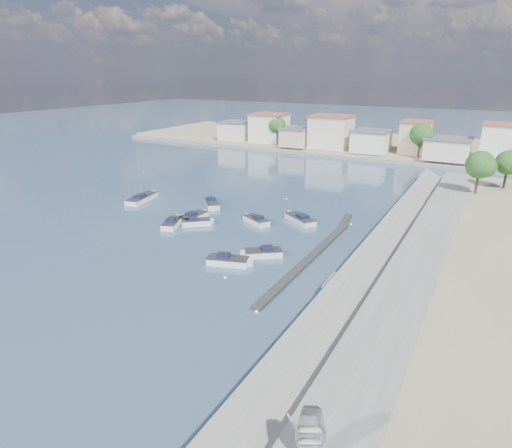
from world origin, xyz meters
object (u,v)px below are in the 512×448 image
at_px(motorboat_g, 212,204).
at_px(motorboat_b, 198,222).
at_px(sailboat, 143,198).
at_px(motorboat_a, 173,223).
at_px(motorboat_e, 195,217).
at_px(motorboat_d, 261,253).
at_px(motorboat_c, 299,219).
at_px(motorboat_h, 230,261).
at_px(motorboat_f, 255,220).

bearing_deg(motorboat_g, motorboat_b, -68.21).
bearing_deg(sailboat, motorboat_g, 12.78).
bearing_deg(motorboat_a, motorboat_e, 72.76).
xyz_separation_m(motorboat_d, sailboat, (-28.62, 10.62, 0.03)).
distance_m(motorboat_a, motorboat_b, 3.52).
bearing_deg(sailboat, motorboat_c, 6.31).
bearing_deg(motorboat_e, motorboat_h, -39.33).
height_order(motorboat_e, motorboat_h, same).
xyz_separation_m(motorboat_a, motorboat_h, (14.13, -7.03, -0.00)).
xyz_separation_m(motorboat_a, motorboat_g, (-0.28, 10.06, 0.00)).
xyz_separation_m(motorboat_d, motorboat_h, (-2.00, -3.69, 0.00)).
bearing_deg(motorboat_a, motorboat_c, 34.64).
relative_size(motorboat_d, motorboat_h, 0.88).
height_order(motorboat_a, motorboat_h, same).
bearing_deg(motorboat_c, motorboat_g, -179.00).
xyz_separation_m(motorboat_c, motorboat_h, (-0.81, -17.35, -0.00)).
height_order(motorboat_d, sailboat, sailboat).
bearing_deg(motorboat_b, sailboat, 160.63).
relative_size(motorboat_f, motorboat_g, 1.00).
distance_m(motorboat_a, motorboat_g, 10.06).
bearing_deg(motorboat_b, motorboat_c, 35.42).
bearing_deg(motorboat_g, motorboat_c, 1.00).
bearing_deg(motorboat_g, sailboat, -167.22).
height_order(motorboat_b, motorboat_h, same).
xyz_separation_m(motorboat_d, motorboat_e, (-15.00, 6.96, 0.00)).
relative_size(motorboat_a, motorboat_h, 0.99).
height_order(motorboat_c, sailboat, sailboat).
distance_m(motorboat_e, motorboat_f, 9.10).
distance_m(motorboat_b, motorboat_f, 8.25).
relative_size(motorboat_a, motorboat_b, 1.26).
distance_m(motorboat_f, motorboat_g, 10.55).
bearing_deg(motorboat_h, motorboat_f, 107.93).
bearing_deg(motorboat_f, motorboat_e, -160.56).
relative_size(motorboat_c, motorboat_f, 1.17).
bearing_deg(motorboat_d, sailboat, 159.64).
relative_size(motorboat_e, motorboat_f, 1.13).
bearing_deg(motorboat_c, motorboat_h, -92.66).
bearing_deg(motorboat_e, motorboat_f, 19.44).
distance_m(motorboat_e, motorboat_h, 16.81).
bearing_deg(motorboat_h, sailboat, 151.73).
relative_size(motorboat_c, motorboat_g, 1.17).
bearing_deg(motorboat_d, motorboat_g, 140.78).
relative_size(motorboat_g, motorboat_h, 0.92).
bearing_deg(motorboat_a, motorboat_f, 34.45).
relative_size(motorboat_d, motorboat_f, 0.95).
relative_size(motorboat_a, motorboat_f, 1.07).
height_order(motorboat_b, motorboat_e, same).
distance_m(motorboat_c, motorboat_d, 13.71).
distance_m(motorboat_e, motorboat_g, 6.58).
height_order(motorboat_d, motorboat_e, same).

